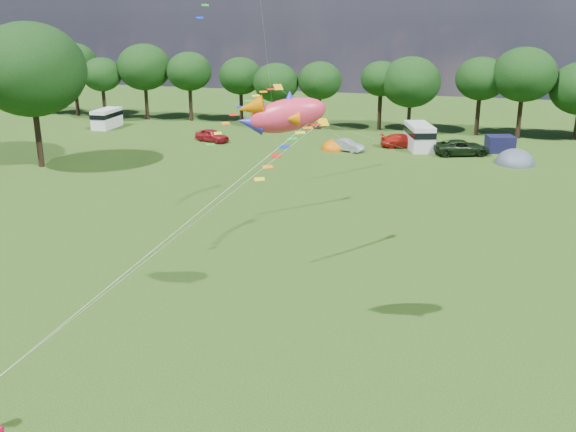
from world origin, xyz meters
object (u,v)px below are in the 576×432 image
(campervan_a, at_px, (107,118))
(tent_orange, at_px, (334,149))
(car_c, at_px, (403,141))
(tent_greyblue, at_px, (515,163))
(car_a, at_px, (212,135))
(campervan_c, at_px, (419,136))
(big_tree, at_px, (30,70))
(car_d, at_px, (462,147))
(car_b, at_px, (346,145))
(fish_kite, at_px, (281,115))

(campervan_a, bearing_deg, tent_orange, -101.98)
(car_c, bearing_deg, tent_greyblue, -127.61)
(car_a, xyz_separation_m, tent_greyblue, (32.26, -1.93, -0.68))
(campervan_a, xyz_separation_m, campervan_c, (38.67, -2.20, 0.18))
(campervan_a, height_order, campervan_c, campervan_c)
(big_tree, height_order, tent_greyblue, big_tree)
(car_d, xyz_separation_m, campervan_c, (-4.46, 1.79, 0.65))
(tent_orange, bearing_deg, car_b, -15.71)
(car_a, xyz_separation_m, car_b, (15.45, -0.72, -0.08))
(campervan_a, bearing_deg, car_b, -102.28)
(car_a, bearing_deg, car_b, -72.21)
(car_a, height_order, tent_orange, car_a)
(car_b, xyz_separation_m, car_d, (11.70, 1.32, 0.16))
(car_a, height_order, campervan_c, campervan_c)
(car_c, relative_size, car_d, 0.82)
(campervan_a, distance_m, fish_kite, 58.99)
(car_c, relative_size, tent_orange, 1.62)
(car_c, bearing_deg, tent_orange, 99.55)
(car_b, relative_size, campervan_a, 0.73)
(campervan_a, bearing_deg, big_tree, -168.93)
(tent_greyblue, bearing_deg, car_d, 153.64)
(car_c, height_order, tent_orange, car_c)
(campervan_a, relative_size, fish_kite, 1.23)
(car_b, height_order, tent_greyblue, tent_greyblue)
(big_tree, bearing_deg, campervan_c, 27.76)
(car_c, bearing_deg, car_b, 107.92)
(car_a, xyz_separation_m, campervan_c, (22.68, 2.39, 0.73))
(campervan_c, height_order, tent_orange, campervan_c)
(big_tree, relative_size, car_c, 2.83)
(car_a, relative_size, tent_orange, 1.46)
(car_b, height_order, car_d, car_d)
(campervan_c, bearing_deg, tent_orange, 89.38)
(campervan_a, xyz_separation_m, fish_kite, (36.20, -45.70, 8.99))
(car_a, xyz_separation_m, car_c, (20.99, 2.83, -0.00))
(car_c, bearing_deg, campervan_c, -119.39)
(big_tree, height_order, car_c, big_tree)
(car_b, xyz_separation_m, campervan_a, (-31.44, 5.30, 0.63))
(car_b, distance_m, campervan_c, 7.91)
(car_d, relative_size, campervan_a, 1.18)
(car_d, xyz_separation_m, fish_kite, (-6.93, -41.71, 9.47))
(car_a, bearing_deg, big_tree, 164.66)
(campervan_a, distance_m, campervan_c, 38.73)
(tent_greyblue, relative_size, fish_kite, 1.06)
(fish_kite, bearing_deg, car_b, 81.47)
(car_d, distance_m, campervan_a, 43.32)
(car_a, xyz_separation_m, tent_orange, (14.01, -0.31, -0.68))
(car_b, bearing_deg, car_d, -63.29)
(car_d, distance_m, tent_orange, 13.19)
(big_tree, xyz_separation_m, car_a, (11.09, 15.39, -8.31))
(big_tree, distance_m, car_c, 37.82)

